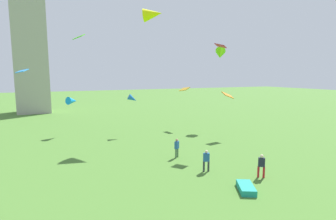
# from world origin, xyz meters

# --- Properties ---
(person_0) EXTENTS (0.50, 0.34, 1.63)m
(person_0) POSITION_xyz_m (4.44, 11.56, 0.93)
(person_0) COLOR #2D3338
(person_0) RESTS_ON ground_plane
(person_1) EXTENTS (0.50, 0.47, 1.68)m
(person_1) POSITION_xyz_m (3.94, 15.43, 0.95)
(person_1) COLOR #51754C
(person_1) RESTS_ON ground_plane
(person_2) EXTENTS (0.49, 0.46, 1.66)m
(person_2) POSITION_xyz_m (7.28, 8.95, 0.94)
(person_2) COLOR red
(person_2) RESTS_ON ground_plane
(kite_flying_0) EXTENTS (2.56, 2.73, 2.23)m
(kite_flying_0) POSITION_xyz_m (15.75, 25.75, 9.94)
(kite_flying_0) COLOR #6DEA06
(kite_flying_2) EXTENTS (1.38, 1.65, 0.54)m
(kite_flying_2) POSITION_xyz_m (-8.37, 29.04, 7.57)
(kite_flying_2) COLOR #2B88E5
(kite_flying_3) EXTENTS (1.38, 0.99, 0.87)m
(kite_flying_3) POSITION_xyz_m (12.74, 19.99, 4.85)
(kite_flying_3) COLOR #C16F12
(kite_flying_4) EXTENTS (1.09, 1.31, 0.52)m
(kite_flying_4) POSITION_xyz_m (9.78, 17.51, 9.99)
(kite_flying_4) COLOR #B6243E
(kite_flying_5) EXTENTS (1.68, 1.60, 1.06)m
(kite_flying_5) POSITION_xyz_m (-3.27, 29.01, 4.05)
(kite_flying_5) COLOR #1089EC
(kite_flying_6) EXTENTS (1.37, 0.93, 1.15)m
(kite_flying_6) POSITION_xyz_m (3.26, 25.87, 4.32)
(kite_flying_6) COLOR blue
(kite_flying_8) EXTENTS (2.64, 2.40, 1.67)m
(kite_flying_8) POSITION_xyz_m (5.11, 23.76, 13.80)
(kite_flying_8) COLOR #E7F008
(kite_flying_9) EXTENTS (1.01, 1.05, 0.53)m
(kite_flying_9) POSITION_xyz_m (-3.41, 18.64, 10.21)
(kite_flying_9) COLOR #3CC00F
(kite_flying_10) EXTENTS (1.20, 1.59, 0.62)m
(kite_flying_10) POSITION_xyz_m (10.92, 26.96, 5.25)
(kite_flying_10) COLOR #BB8D1D
(kite_bundle_0) EXTENTS (1.66, 2.03, 0.37)m
(kite_bundle_0) POSITION_xyz_m (4.86, 7.72, 0.19)
(kite_bundle_0) COLOR teal
(kite_bundle_0) RESTS_ON ground_plane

